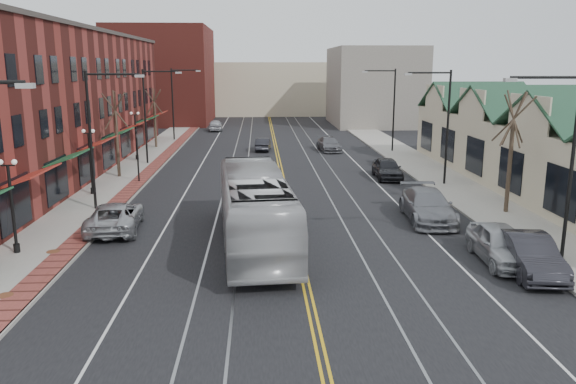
{
  "coord_description": "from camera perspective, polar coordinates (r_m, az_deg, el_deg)",
  "views": [
    {
      "loc": [
        -1.79,
        -16.83,
        8.41
      ],
      "look_at": [
        -0.3,
        11.59,
        2.0
      ],
      "focal_mm": 35.0,
      "sensor_mm": 36.0,
      "label": 1
    }
  ],
  "objects": [
    {
      "name": "distant_car_far",
      "position": [
        75.28,
        -7.38,
        6.76
      ],
      "size": [
        2.02,
        4.55,
        1.52
      ],
      "primitive_type": "imported",
      "rotation": [
        0.0,
        0.0,
        3.19
      ],
      "color": "#ADAEB5",
      "rests_on": "ground"
    },
    {
      "name": "parked_car_a",
      "position": [
        26.21,
        20.85,
        -4.98
      ],
      "size": [
        2.19,
        4.95,
        1.65
      ],
      "primitive_type": "imported",
      "rotation": [
        0.0,
        0.0,
        -0.05
      ],
      "color": "#9EA0A5",
      "rests_on": "ground"
    },
    {
      "name": "backdrop_mid",
      "position": [
        101.92,
        -2.03,
        10.49
      ],
      "size": [
        22.0,
        14.0,
        9.0
      ],
      "primitive_type": "cube",
      "color": "beige",
      "rests_on": "ground"
    },
    {
      "name": "building_right",
      "position": [
        42.25,
        25.01,
        3.19
      ],
      "size": [
        8.0,
        36.0,
        4.6
      ],
      "primitive_type": "cube",
      "color": "beige",
      "rests_on": "ground"
    },
    {
      "name": "lamppost_l_1",
      "position": [
        27.86,
        -26.2,
        -1.51
      ],
      "size": [
        0.84,
        0.28,
        4.27
      ],
      "color": "black",
      "rests_on": "sidewalk_left"
    },
    {
      "name": "streetlight_r_0",
      "position": [
        26.4,
        26.18,
        4.03
      ],
      "size": [
        3.33,
        0.25,
        8.0
      ],
      "color": "black",
      "rests_on": "sidewalk_right"
    },
    {
      "name": "sidewalk_left",
      "position": [
        39.11,
        -18.06,
        -0.25
      ],
      "size": [
        4.0,
        120.0,
        0.15
      ],
      "primitive_type": "cube",
      "color": "gray",
      "rests_on": "ground"
    },
    {
      "name": "parked_car_b",
      "position": [
        25.31,
        23.27,
        -5.85
      ],
      "size": [
        2.27,
        5.08,
        1.62
      ],
      "primitive_type": "imported",
      "rotation": [
        0.0,
        0.0,
        -0.12
      ],
      "color": "#232228",
      "rests_on": "ground"
    },
    {
      "name": "streetlight_l_3",
      "position": [
        65.57,
        -11.27,
        9.49
      ],
      "size": [
        3.33,
        0.25,
        8.0
      ],
      "color": "black",
      "rests_on": "sidewalk_left"
    },
    {
      "name": "ground",
      "position": [
        18.89,
        2.82,
        -13.75
      ],
      "size": [
        160.0,
        160.0,
        0.0
      ],
      "primitive_type": "plane",
      "color": "black",
      "rests_on": "ground"
    },
    {
      "name": "manhole_mid",
      "position": [
        23.45,
        -26.82,
        -9.35
      ],
      "size": [
        0.6,
        0.6,
        0.02
      ],
      "primitive_type": "cylinder",
      "color": "#592D19",
      "rests_on": "sidewalk_left"
    },
    {
      "name": "parked_car_c",
      "position": [
        31.97,
        13.99,
        -1.36
      ],
      "size": [
        2.77,
        6.03,
        1.71
      ],
      "primitive_type": "imported",
      "rotation": [
        0.0,
        0.0,
        -0.06
      ],
      "color": "slate",
      "rests_on": "ground"
    },
    {
      "name": "backdrop_right",
      "position": [
        83.58,
        8.74,
        10.55
      ],
      "size": [
        12.0,
        16.0,
        11.0
      ],
      "primitive_type": "cube",
      "color": "slate",
      "rests_on": "ground"
    },
    {
      "name": "streetlight_r_2",
      "position": [
        56.41,
        10.29,
        9.05
      ],
      "size": [
        3.33,
        0.25,
        8.0
      ],
      "color": "black",
      "rests_on": "sidewalk_right"
    },
    {
      "name": "tree_right_mid",
      "position": [
        34.29,
        21.71,
        3.99
      ],
      "size": [
        1.9,
        1.46,
        6.93
      ],
      "color": "#382B21",
      "rests_on": "sidewalk_right"
    },
    {
      "name": "lamppost_l_2",
      "position": [
        38.93,
        -19.41,
        2.8
      ],
      "size": [
        0.84,
        0.28,
        4.27
      ],
      "color": "black",
      "rests_on": "sidewalk_left"
    },
    {
      "name": "backdrop_left",
      "position": [
        87.99,
        -12.55,
        11.48
      ],
      "size": [
        14.0,
        18.0,
        14.0
      ],
      "primitive_type": "cube",
      "color": "maroon",
      "rests_on": "ground"
    },
    {
      "name": "building_left",
      "position": [
        47.17,
        -24.65,
        8.02
      ],
      "size": [
        10.0,
        50.0,
        11.0
      ],
      "primitive_type": "cube",
      "color": "maroon",
      "rests_on": "ground"
    },
    {
      "name": "traffic_signal",
      "position": [
        42.2,
        -15.06,
        4.0
      ],
      "size": [
        0.18,
        0.15,
        3.8
      ],
      "color": "black",
      "rests_on": "sidewalk_left"
    },
    {
      "name": "transit_bus",
      "position": [
        26.69,
        -3.36,
        -1.7
      ],
      "size": [
        4.0,
        12.99,
        3.56
      ],
      "primitive_type": "imported",
      "rotation": [
        0.0,
        0.0,
        3.22
      ],
      "color": "#B5B5B7",
      "rests_on": "ground"
    },
    {
      "name": "lamppost_l_3",
      "position": [
        52.37,
        -15.19,
        5.45
      ],
      "size": [
        0.84,
        0.28,
        4.27
      ],
      "color": "black",
      "rests_on": "sidewalk_left"
    },
    {
      "name": "distant_car_right",
      "position": [
        56.92,
        4.19,
        4.87
      ],
      "size": [
        2.37,
        4.92,
        1.38
      ],
      "primitive_type": "imported",
      "rotation": [
        0.0,
        0.0,
        0.09
      ],
      "color": "#5D5E64",
      "rests_on": "ground"
    },
    {
      "name": "tree_left_near",
      "position": [
        44.42,
        -17.03,
        5.81
      ],
      "size": [
        1.78,
        1.37,
        6.48
      ],
      "color": "#382B21",
      "rests_on": "sidewalk_left"
    },
    {
      "name": "parked_suv",
      "position": [
        30.55,
        -17.15,
        -2.4
      ],
      "size": [
        2.95,
        5.62,
        1.51
      ],
      "primitive_type": "imported",
      "rotation": [
        0.0,
        0.0,
        3.23
      ],
      "color": "#A5A7AC",
      "rests_on": "ground"
    },
    {
      "name": "sidewalk_right",
      "position": [
        40.19,
        17.13,
        0.15
      ],
      "size": [
        4.0,
        120.0,
        0.15
      ],
      "primitive_type": "cube",
      "color": "gray",
      "rests_on": "ground"
    },
    {
      "name": "streetlight_l_2",
      "position": [
        49.81,
        -13.86,
        8.43
      ],
      "size": [
        3.33,
        0.25,
        8.0
      ],
      "color": "black",
      "rests_on": "sidewalk_left"
    },
    {
      "name": "streetlight_l_1",
      "position": [
        34.27,
        -18.78,
        6.36
      ],
      "size": [
        3.33,
        0.25,
        8.0
      ],
      "color": "black",
      "rests_on": "sidewalk_left"
    },
    {
      "name": "streetlight_r_1",
      "position": [
        41.03,
        15.37,
        7.51
      ],
      "size": [
        3.33,
        0.25,
        8.0
      ],
      "color": "black",
      "rests_on": "sidewalk_right"
    },
    {
      "name": "distant_car_left",
      "position": [
        57.09,
        -2.55,
        4.86
      ],
      "size": [
        1.7,
        4.03,
        1.29
      ],
      "primitive_type": "imported",
      "rotation": [
        0.0,
        0.0,
        3.06
      ],
      "color": "black",
      "rests_on": "ground"
    },
    {
      "name": "parked_car_d",
      "position": [
        43.38,
        10.05,
        2.38
      ],
      "size": [
        2.02,
        4.69,
        1.58
      ],
      "primitive_type": "imported",
      "rotation": [
        0.0,
        0.0,
        -0.03
      ],
      "color": "black",
      "rests_on": "ground"
    },
    {
      "name": "tree_left_far",
      "position": [
        60.01,
        -13.39,
        7.44
      ],
      "size": [
        1.66,
        1.28,
        6.02
      ],
      "color": "#382B21",
      "rests_on": "sidewalk_left"
    },
    {
      "name": "manhole_far",
      "position": [
        27.8,
        -22.75,
        -5.59
      ],
      "size": [
        0.6,
        0.6,
        0.02
      ],
      "primitive_type": "cylinder",
      "color": "#592D19",
      "rests_on": "sidewalk_left"
    }
  ]
}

